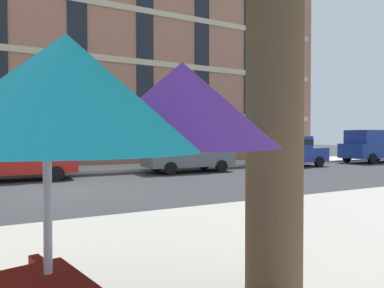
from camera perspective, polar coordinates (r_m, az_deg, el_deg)
ground_plane at (r=11.81m, az=-21.07°, el=-7.36°), size 120.00×120.00×0.00m
sidewalk_far at (r=18.54m, az=-23.37°, el=-4.13°), size 56.00×3.60×0.12m
apartment_building at (r=27.04m, az=-24.70°, el=10.98°), size 40.53×12.08×12.80m
sedan_red at (r=15.34m, az=-27.05°, el=-1.91°), size 4.40×1.98×1.78m
sedan_gray at (r=17.20m, az=-0.41°, el=-1.47°), size 4.40×1.98×1.78m
sedan_blue at (r=21.02m, az=15.83°, el=-1.04°), size 4.40×1.98×1.78m
pickup_blue at (r=26.65m, az=27.56°, el=-0.51°), size 5.10×2.12×2.20m
patio_umbrella at (r=2.64m, az=-22.77°, el=5.44°), size 3.20×3.20×2.27m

